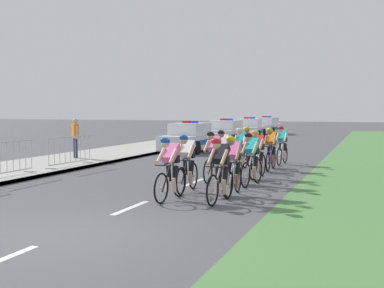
# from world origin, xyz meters

# --- Properties ---
(ground_plane) EXTENTS (160.00, 160.00, 0.00)m
(ground_plane) POSITION_xyz_m (0.00, 0.00, 0.00)
(ground_plane) COLOR #4C4C51
(sidewalk_slab) EXTENTS (3.83, 60.00, 0.12)m
(sidewalk_slab) POSITION_xyz_m (-6.81, 14.00, 0.06)
(sidewalk_slab) COLOR #A3A099
(sidewalk_slab) RESTS_ON ground
(kerb_edge) EXTENTS (0.16, 60.00, 0.13)m
(kerb_edge) POSITION_xyz_m (-4.98, 14.00, 0.07)
(kerb_edge) COLOR #9E9E99
(kerb_edge) RESTS_ON ground
(lane_markings_centre) EXTENTS (0.14, 21.60, 0.01)m
(lane_markings_centre) POSITION_xyz_m (0.00, 8.46, 0.00)
(lane_markings_centre) COLOR white
(lane_markings_centre) RESTS_ON ground
(cyclist_lead) EXTENTS (0.42, 1.72, 1.56)m
(cyclist_lead) POSITION_xyz_m (0.47, 3.60, 0.79)
(cyclist_lead) COLOR black
(cyclist_lead) RESTS_ON ground
(cyclist_second) EXTENTS (0.43, 1.72, 1.56)m
(cyclist_second) POSITION_xyz_m (1.67, 3.75, 0.79)
(cyclist_second) COLOR black
(cyclist_second) RESTS_ON ground
(cyclist_third) EXTENTS (0.43, 1.72, 1.56)m
(cyclist_third) POSITION_xyz_m (0.42, 4.82, 0.79)
(cyclist_third) COLOR black
(cyclist_third) RESTS_ON ground
(cyclist_fourth) EXTENTS (0.42, 1.72, 1.56)m
(cyclist_fourth) POSITION_xyz_m (1.70, 4.74, 0.79)
(cyclist_fourth) COLOR black
(cyclist_fourth) RESTS_ON ground
(cyclist_fifth) EXTENTS (0.42, 1.72, 1.56)m
(cyclist_fifth) POSITION_xyz_m (0.51, 6.78, 0.79)
(cyclist_fifth) COLOR black
(cyclist_fifth) RESTS_ON ground
(cyclist_sixth) EXTENTS (0.45, 1.72, 1.56)m
(cyclist_sixth) POSITION_xyz_m (1.75, 6.50, 0.79)
(cyclist_sixth) COLOR black
(cyclist_sixth) RESTS_ON ground
(cyclist_seventh) EXTENTS (0.44, 1.72, 1.56)m
(cyclist_seventh) POSITION_xyz_m (0.46, 7.87, 0.79)
(cyclist_seventh) COLOR black
(cyclist_seventh) RESTS_ON ground
(cyclist_eighth) EXTENTS (0.44, 1.72, 1.56)m
(cyclist_eighth) POSITION_xyz_m (1.57, 8.02, 0.79)
(cyclist_eighth) COLOR black
(cyclist_eighth) RESTS_ON ground
(cyclist_ninth) EXTENTS (0.45, 1.72, 1.56)m
(cyclist_ninth) POSITION_xyz_m (0.54, 9.75, 0.79)
(cyclist_ninth) COLOR black
(cyclist_ninth) RESTS_ON ground
(cyclist_tenth) EXTENTS (0.42, 1.72, 1.56)m
(cyclist_tenth) POSITION_xyz_m (1.56, 10.12, 0.79)
(cyclist_tenth) COLOR black
(cyclist_tenth) RESTS_ON ground
(cyclist_eleventh) EXTENTS (0.42, 1.72, 1.56)m
(cyclist_eleventh) POSITION_xyz_m (0.54, 10.98, 0.79)
(cyclist_eleventh) COLOR black
(cyclist_eleventh) RESTS_ON ground
(cyclist_twelfth) EXTENTS (0.43, 1.72, 1.56)m
(cyclist_twelfth) POSITION_xyz_m (1.62, 12.05, 0.79)
(cyclist_twelfth) COLOR black
(cyclist_twelfth) RESTS_ON ground
(police_car_nearest) EXTENTS (2.16, 4.48, 1.59)m
(police_car_nearest) POSITION_xyz_m (-3.85, 16.26, 0.68)
(police_car_nearest) COLOR silver
(police_car_nearest) RESTS_ON ground
(police_car_second) EXTENTS (2.08, 4.44, 1.59)m
(police_car_second) POSITION_xyz_m (-3.85, 22.74, 0.68)
(police_car_second) COLOR silver
(police_car_second) RESTS_ON ground
(police_car_third) EXTENTS (2.25, 4.52, 1.59)m
(police_car_third) POSITION_xyz_m (-3.85, 28.75, 0.68)
(police_car_third) COLOR white
(police_car_third) RESTS_ON ground
(police_car_furthest) EXTENTS (2.26, 4.52, 1.59)m
(police_car_furthest) POSITION_xyz_m (-3.85, 34.99, 0.68)
(police_car_furthest) COLOR silver
(police_car_furthest) RESTS_ON ground
(crowd_barrier_middle) EXTENTS (0.50, 2.32, 1.07)m
(crowd_barrier_middle) POSITION_xyz_m (-5.55, 4.86, 0.65)
(crowd_barrier_middle) COLOR #B7BABF
(crowd_barrier_middle) RESTS_ON sidewalk_slab
(crowd_barrier_rear) EXTENTS (0.65, 2.32, 1.07)m
(crowd_barrier_rear) POSITION_xyz_m (-5.37, 7.91, 0.65)
(crowd_barrier_rear) COLOR #B7BABF
(crowd_barrier_rear) RESTS_ON sidewalk_slab
(spectator_closest) EXTENTS (0.45, 0.40, 1.68)m
(spectator_closest) POSITION_xyz_m (-6.81, 10.34, 1.08)
(spectator_closest) COLOR #23284C
(spectator_closest) RESTS_ON sidewalk_slab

